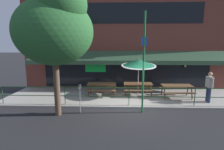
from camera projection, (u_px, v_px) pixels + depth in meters
name	position (u px, v px, depth m)	size (l,w,h in m)	color
ground_plane	(129.00, 109.00, 9.10)	(120.00, 120.00, 0.00)	#232326
patio_deck	(127.00, 96.00, 11.06)	(15.00, 4.00, 0.10)	#9E998E
restaurant_building	(126.00, 37.00, 12.58)	(15.00, 1.60, 7.75)	brown
patio_railing	(129.00, 92.00, 9.25)	(13.84, 0.04, 0.97)	#194723
picnic_table_left	(102.00, 86.00, 11.13)	(1.80, 1.42, 0.76)	brown
picnic_table_centre	(138.00, 86.00, 11.13)	(1.80, 1.42, 0.76)	brown
picnic_table_right	(177.00, 88.00, 10.62)	(1.80, 1.42, 0.76)	brown
patio_umbrella_centre	(139.00, 63.00, 10.79)	(2.14, 2.14, 2.40)	#B7B2A8
pedestrian_walking	(209.00, 86.00, 9.68)	(0.27, 0.62, 1.71)	navy
parking_meter_near	(80.00, 90.00, 8.39)	(0.15, 0.16, 1.42)	gray
street_sign_pole	(144.00, 63.00, 8.20)	(0.28, 0.09, 4.80)	#1E6033
street_tree_curbside	(55.00, 27.00, 7.55)	(3.48, 3.14, 5.86)	brown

